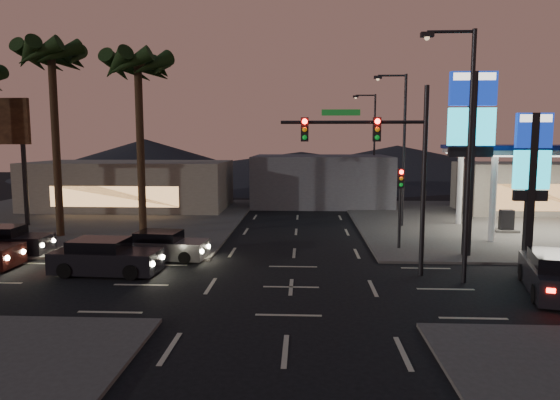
# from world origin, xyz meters

# --- Properties ---
(ground) EXTENTS (140.00, 140.00, 0.00)m
(ground) POSITION_xyz_m (0.00, 0.00, 0.00)
(ground) COLOR black
(ground) RESTS_ON ground
(corner_lot_ne) EXTENTS (24.00, 24.00, 0.12)m
(corner_lot_ne) POSITION_xyz_m (16.00, 16.00, 0.06)
(corner_lot_ne) COLOR #47443F
(corner_lot_ne) RESTS_ON ground
(corner_lot_nw) EXTENTS (24.00, 24.00, 0.12)m
(corner_lot_nw) POSITION_xyz_m (-16.00, 16.00, 0.06)
(corner_lot_nw) COLOR #47443F
(corner_lot_nw) RESTS_ON ground
(convenience_store) EXTENTS (10.00, 6.00, 4.00)m
(convenience_store) POSITION_xyz_m (18.00, 21.00, 2.00)
(convenience_store) COLOR #726B5B
(convenience_store) RESTS_ON ground
(pylon_sign_tall) EXTENTS (2.20, 0.35, 9.00)m
(pylon_sign_tall) POSITION_xyz_m (8.50, 5.50, 6.39)
(pylon_sign_tall) COLOR black
(pylon_sign_tall) RESTS_ON ground
(pylon_sign_short) EXTENTS (1.60, 0.35, 7.00)m
(pylon_sign_short) POSITION_xyz_m (11.00, 4.50, 4.66)
(pylon_sign_short) COLOR black
(pylon_sign_short) RESTS_ON ground
(traffic_signal_mast) EXTENTS (6.10, 0.39, 8.00)m
(traffic_signal_mast) POSITION_xyz_m (3.76, 1.99, 5.23)
(traffic_signal_mast) COLOR black
(traffic_signal_mast) RESTS_ON ground
(pedestal_signal) EXTENTS (0.32, 0.39, 4.30)m
(pedestal_signal) POSITION_xyz_m (5.50, 6.98, 2.92)
(pedestal_signal) COLOR black
(pedestal_signal) RESTS_ON ground
(streetlight_near) EXTENTS (2.14, 0.25, 10.00)m
(streetlight_near) POSITION_xyz_m (6.79, 1.00, 5.72)
(streetlight_near) COLOR black
(streetlight_near) RESTS_ON ground
(streetlight_mid) EXTENTS (2.14, 0.25, 10.00)m
(streetlight_mid) POSITION_xyz_m (6.79, 14.00, 5.72)
(streetlight_mid) COLOR black
(streetlight_mid) RESTS_ON ground
(streetlight_far) EXTENTS (2.14, 0.25, 10.00)m
(streetlight_far) POSITION_xyz_m (6.79, 28.00, 5.72)
(streetlight_far) COLOR black
(streetlight_far) RESTS_ON ground
(palm_a) EXTENTS (4.41, 4.41, 10.86)m
(palm_a) POSITION_xyz_m (-9.00, 9.50, 9.43)
(palm_a) COLOR black
(palm_a) RESTS_ON ground
(palm_b) EXTENTS (4.41, 4.41, 11.46)m
(palm_b) POSITION_xyz_m (-14.00, 9.50, 9.97)
(palm_b) COLOR black
(palm_b) RESTS_ON ground
(building_far_west) EXTENTS (16.00, 8.00, 4.00)m
(building_far_west) POSITION_xyz_m (-14.00, 22.00, 2.00)
(building_far_west) COLOR #726B5B
(building_far_west) RESTS_ON ground
(building_far_mid) EXTENTS (12.00, 9.00, 4.40)m
(building_far_mid) POSITION_xyz_m (2.00, 26.00, 2.20)
(building_far_mid) COLOR #4C4C51
(building_far_mid) RESTS_ON ground
(hill_left) EXTENTS (40.00, 40.00, 6.00)m
(hill_left) POSITION_xyz_m (-25.00, 60.00, 3.00)
(hill_left) COLOR black
(hill_left) RESTS_ON ground
(hill_right) EXTENTS (50.00, 50.00, 5.00)m
(hill_right) POSITION_xyz_m (15.00, 60.00, 2.50)
(hill_right) COLOR black
(hill_right) RESTS_ON ground
(hill_center) EXTENTS (60.00, 60.00, 4.00)m
(hill_center) POSITION_xyz_m (0.00, 60.00, 2.00)
(hill_center) COLOR black
(hill_center) RESTS_ON ground
(car_lane_a_front) EXTENTS (4.74, 2.17, 1.51)m
(car_lane_a_front) POSITION_xyz_m (-8.10, 1.65, 0.70)
(car_lane_a_front) COLOR black
(car_lane_a_front) RESTS_ON ground
(car_lane_b_front) EXTENTS (4.32, 2.11, 1.37)m
(car_lane_b_front) POSITION_xyz_m (-6.34, 4.42, 0.63)
(car_lane_b_front) COLOR #5A5A5C
(car_lane_b_front) RESTS_ON ground
(car_lane_b_mid) EXTENTS (4.53, 2.02, 1.46)m
(car_lane_b_mid) POSITION_xyz_m (-14.66, 4.96, 0.68)
(car_lane_b_mid) COLOR black
(car_lane_b_mid) RESTS_ON ground
(suv_station) EXTENTS (3.19, 5.15, 1.61)m
(suv_station) POSITION_xyz_m (9.98, -0.43, 0.75)
(suv_station) COLOR black
(suv_station) RESTS_ON ground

